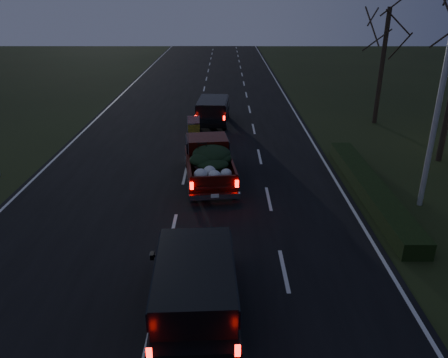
# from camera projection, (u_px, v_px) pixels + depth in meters

# --- Properties ---
(ground) EXTENTS (120.00, 120.00, 0.00)m
(ground) POSITION_uv_depth(u_px,v_px,m) (173.00, 229.00, 15.36)
(ground) COLOR black
(ground) RESTS_ON ground
(road_asphalt) EXTENTS (14.00, 120.00, 0.02)m
(road_asphalt) POSITION_uv_depth(u_px,v_px,m) (173.00, 229.00, 15.36)
(road_asphalt) COLOR black
(road_asphalt) RESTS_ON ground
(hedge_row) EXTENTS (1.00, 10.00, 0.60)m
(hedge_row) POSITION_uv_depth(u_px,v_px,m) (369.00, 187.00, 18.00)
(hedge_row) COLOR black
(hedge_row) RESTS_ON ground
(light_pole) EXTENTS (0.50, 0.90, 9.16)m
(light_pole) POSITION_uv_depth(u_px,v_px,m) (447.00, 62.00, 15.06)
(light_pole) COLOR silver
(light_pole) RESTS_ON ground
(bare_tree_far) EXTENTS (3.60, 3.60, 7.00)m
(bare_tree_far) POSITION_uv_depth(u_px,v_px,m) (386.00, 38.00, 26.21)
(bare_tree_far) COLOR black
(bare_tree_far) RESTS_ON ground
(pickup_truck) EXTENTS (2.49, 5.21, 2.64)m
(pickup_truck) POSITION_uv_depth(u_px,v_px,m) (209.00, 159.00, 19.07)
(pickup_truck) COLOR #3E0C08
(pickup_truck) RESTS_ON ground
(lead_suv) EXTENTS (2.13, 4.59, 1.29)m
(lead_suv) POSITION_uv_depth(u_px,v_px,m) (213.00, 109.00, 27.67)
(lead_suv) COLOR black
(lead_suv) RESTS_ON ground
(rear_suv) EXTENTS (2.36, 4.84, 1.36)m
(rear_suv) POSITION_uv_depth(u_px,v_px,m) (195.00, 283.00, 10.80)
(rear_suv) COLOR black
(rear_suv) RESTS_ON ground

